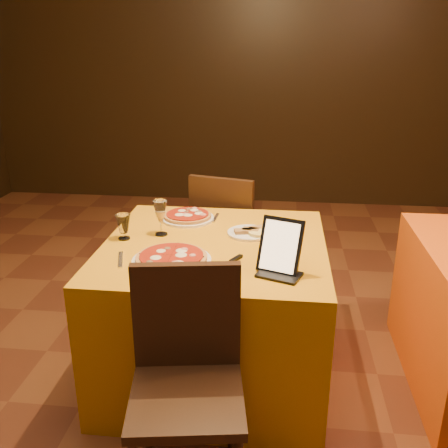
# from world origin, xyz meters

# --- Properties ---
(floor) EXTENTS (6.00, 7.00, 0.01)m
(floor) POSITION_xyz_m (0.00, 0.00, -0.01)
(floor) COLOR #5E2D19
(floor) RESTS_ON ground
(wall_back) EXTENTS (6.00, 0.01, 2.80)m
(wall_back) POSITION_xyz_m (0.00, 3.50, 1.40)
(wall_back) COLOR black
(wall_back) RESTS_ON floor
(main_table) EXTENTS (1.10, 1.10, 0.75)m
(main_table) POSITION_xyz_m (-0.13, 0.38, 0.38)
(main_table) COLOR orange
(main_table) RESTS_ON floor
(chair_main_near) EXTENTS (0.44, 0.44, 0.91)m
(chair_main_near) POSITION_xyz_m (-0.13, -0.41, 0.46)
(chair_main_near) COLOR black
(chair_main_near) RESTS_ON floor
(chair_main_far) EXTENTS (0.57, 0.57, 0.91)m
(chair_main_far) POSITION_xyz_m (-0.13, 1.22, 0.46)
(chair_main_far) COLOR black
(chair_main_far) RESTS_ON floor
(pizza_near) EXTENTS (0.36, 0.36, 0.03)m
(pizza_near) POSITION_xyz_m (-0.29, 0.13, 0.77)
(pizza_near) COLOR white
(pizza_near) RESTS_ON main_table
(pizza_far) EXTENTS (0.30, 0.30, 0.03)m
(pizza_far) POSITION_xyz_m (-0.32, 0.71, 0.77)
(pizza_far) COLOR white
(pizza_far) RESTS_ON main_table
(cutlet_dish) EXTENTS (0.22, 0.22, 0.03)m
(cutlet_dish) POSITION_xyz_m (0.03, 0.52, 0.76)
(cutlet_dish) COLOR white
(cutlet_dish) RESTS_ON main_table
(wine_glass) EXTENTS (0.10, 0.10, 0.19)m
(wine_glass) POSITION_xyz_m (-0.42, 0.46, 0.84)
(wine_glass) COLOR #FBDC8E
(wine_glass) RESTS_ON main_table
(water_glass) EXTENTS (0.09, 0.09, 0.13)m
(water_glass) POSITION_xyz_m (-0.59, 0.38, 0.81)
(water_glass) COLOR white
(water_glass) RESTS_ON main_table
(tablet) EXTENTS (0.21, 0.16, 0.23)m
(tablet) POSITION_xyz_m (0.20, 0.09, 0.87)
(tablet) COLOR black
(tablet) RESTS_ON main_table
(knife) EXTENTS (0.11, 0.19, 0.01)m
(knife) POSITION_xyz_m (-0.04, 0.11, 0.75)
(knife) COLOR silver
(knife) RESTS_ON main_table
(fork_near) EXTENTS (0.07, 0.17, 0.01)m
(fork_near) POSITION_xyz_m (-0.53, 0.13, 0.75)
(fork_near) COLOR #B3B3BA
(fork_near) RESTS_ON main_table
(fork_far) EXTENTS (0.02, 0.15, 0.01)m
(fork_far) POSITION_xyz_m (-0.17, 0.75, 0.75)
(fork_far) COLOR silver
(fork_far) RESTS_ON main_table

